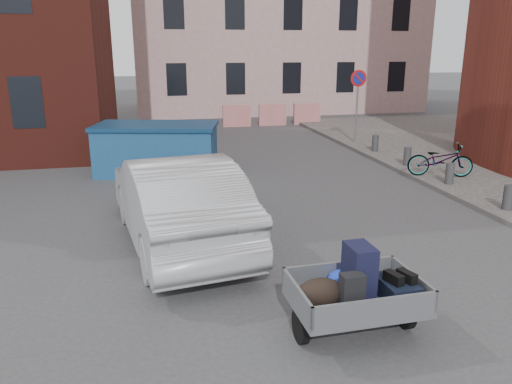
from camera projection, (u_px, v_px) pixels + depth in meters
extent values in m
plane|color=#38383A|center=(251.00, 260.00, 8.63)|extent=(120.00, 120.00, 0.00)
cylinder|color=gray|center=(357.00, 107.00, 18.39)|extent=(0.07, 0.07, 2.60)
cylinder|color=red|center=(359.00, 78.00, 18.08)|extent=(0.60, 0.03, 0.60)
cylinder|color=navy|center=(359.00, 78.00, 18.06)|extent=(0.44, 0.03, 0.44)
cylinder|color=#3A3A3D|center=(508.00, 197.00, 10.89)|extent=(0.22, 0.22, 0.55)
cylinder|color=#3A3A3D|center=(450.00, 174.00, 12.95)|extent=(0.22, 0.22, 0.55)
cylinder|color=#3A3A3D|center=(407.00, 156.00, 15.02)|extent=(0.22, 0.22, 0.55)
cylinder|color=#3A3A3D|center=(375.00, 143.00, 17.08)|extent=(0.22, 0.22, 0.55)
cube|color=red|center=(237.00, 116.00, 23.07)|extent=(1.30, 0.18, 1.00)
cube|color=red|center=(272.00, 115.00, 23.43)|extent=(1.30, 0.18, 1.00)
cube|color=red|center=(307.00, 114.00, 23.78)|extent=(1.30, 0.18, 1.00)
cylinder|color=black|center=(301.00, 326.00, 6.18)|extent=(0.11, 0.44, 0.44)
cylinder|color=black|center=(405.00, 312.00, 6.52)|extent=(0.11, 0.44, 0.44)
cube|color=slate|center=(355.00, 302.00, 6.28)|extent=(1.63, 1.14, 0.08)
cube|color=slate|center=(297.00, 296.00, 6.05)|extent=(0.07, 1.10, 0.28)
cube|color=slate|center=(412.00, 282.00, 6.42)|extent=(0.07, 1.10, 0.28)
cube|color=slate|center=(339.00, 271.00, 6.73)|extent=(1.60, 0.08, 0.28)
cube|color=slate|center=(376.00, 310.00, 5.74)|extent=(1.60, 0.08, 0.28)
cube|color=slate|center=(328.00, 276.00, 7.14)|extent=(0.10, 0.70, 0.06)
cube|color=#161734|center=(359.00, 272.00, 6.23)|extent=(0.31, 0.46, 0.70)
cube|color=black|center=(396.00, 289.00, 6.26)|extent=(0.42, 0.61, 0.25)
ellipsoid|color=black|center=(320.00, 293.00, 6.06)|extent=(0.61, 0.38, 0.36)
cube|color=black|center=(352.00, 293.00, 5.93)|extent=(0.28, 0.19, 0.48)
ellipsoid|color=#1A39C6|center=(341.00, 279.00, 6.55)|extent=(0.37, 0.31, 0.24)
cube|color=black|center=(394.00, 278.00, 6.14)|extent=(0.18, 0.29, 0.13)
cube|color=black|center=(407.00, 276.00, 6.19)|extent=(0.18, 0.29, 0.13)
cube|color=#1B4F84|center=(157.00, 151.00, 14.46)|extent=(3.63, 2.41, 1.33)
cube|color=navy|center=(156.00, 126.00, 14.26)|extent=(3.77, 2.55, 0.11)
imported|color=#ADAFB4|center=(177.00, 200.00, 9.22)|extent=(2.51, 5.29, 1.68)
imported|color=black|center=(440.00, 160.00, 13.69)|extent=(1.83, 1.18, 0.91)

